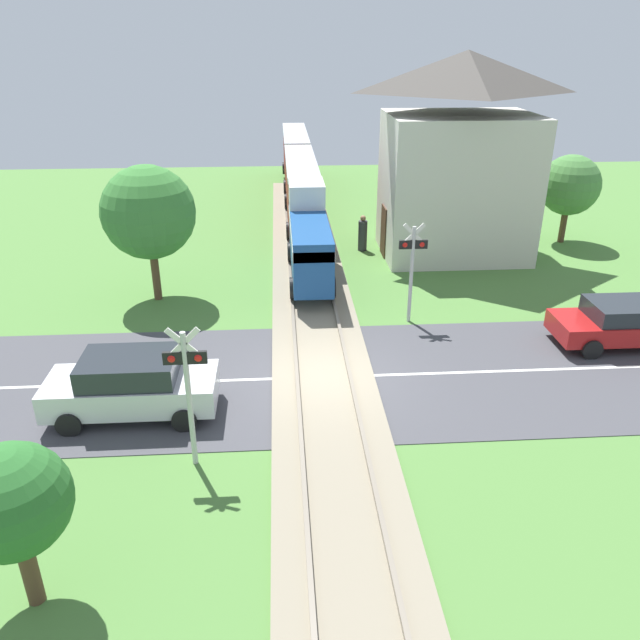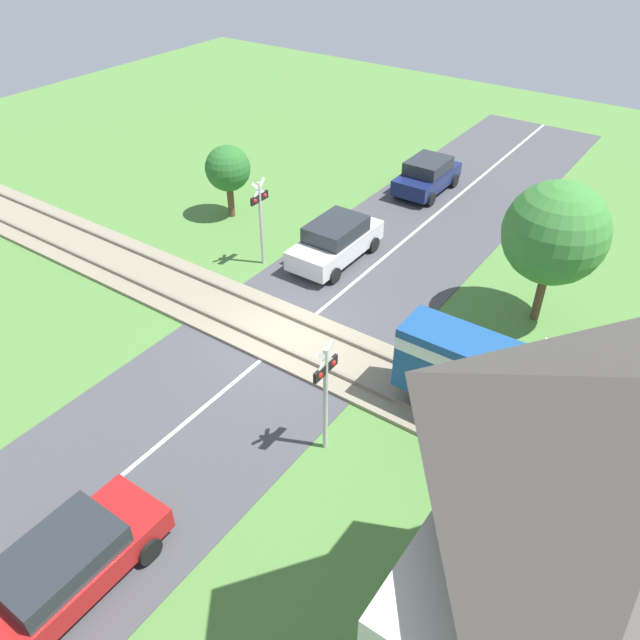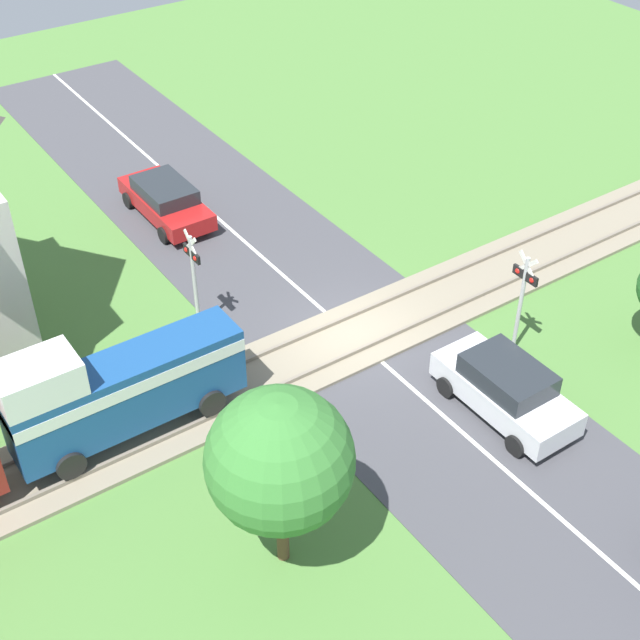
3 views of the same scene
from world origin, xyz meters
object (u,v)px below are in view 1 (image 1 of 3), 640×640
Objects in this scene: car_far_side at (628,322)px; pedestrian_by_station at (363,235)px; crossing_signal_west_approach at (187,380)px; station_building at (459,161)px; crossing_signal_east_approach at (412,260)px; car_near_crossing at (132,385)px; train at (300,183)px.

pedestrian_by_station is at bearing 125.66° from car_far_side.
crossing_signal_west_approach is 16.74m from station_building.
crossing_signal_east_approach is at bearing 161.43° from car_far_side.
station_building reaches higher than car_near_crossing.
train is 7.06× the size of crossing_signal_east_approach.
crossing_signal_east_approach is (6.16, 7.06, 0.00)m from crossing_signal_west_approach.
pedestrian_by_station is (5.58, 14.47, -1.41)m from crossing_signal_west_approach.
pedestrian_by_station is (2.50, -5.04, -1.18)m from train.
train is at bearing 103.91° from crossing_signal_east_approach.
station_building reaches higher than crossing_signal_east_approach.
station_building is 5.19× the size of pedestrian_by_station.
train is 5.36× the size of car_far_side.
car_near_crossing is at bearing -133.34° from station_building.
train is 15.11× the size of pedestrian_by_station.
train reaches higher than crossing_signal_east_approach.
train is 17.30m from car_far_side.
station_building is (-3.08, 8.82, 3.19)m from car_far_side.
station_building reaches higher than train.
car_far_side is 1.32× the size of crossing_signal_west_approach.
car_far_side is (14.12, 2.88, -0.09)m from car_near_crossing.
car_near_crossing is 0.51× the size of station_building.
pedestrian_by_station is at bearing 68.90° from crossing_signal_west_approach.
train reaches higher than car_far_side.
station_building is (6.23, -5.72, 2.04)m from train.
car_near_crossing is at bearing -105.44° from train.
train is 7.06× the size of crossing_signal_west_approach.
train reaches higher than car_near_crossing.
crossing_signal_east_approach reaches higher than pedestrian_by_station.
car_near_crossing is 0.94× the size of car_far_side.
station_building is (9.31, 13.79, 1.81)m from crossing_signal_west_approach.
crossing_signal_east_approach is at bearing 48.89° from crossing_signal_west_approach.
car_far_side is at bearing -70.76° from station_building.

